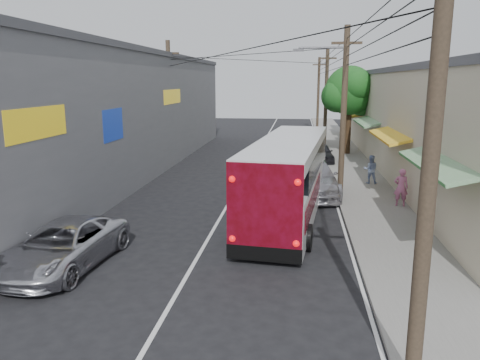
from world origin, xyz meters
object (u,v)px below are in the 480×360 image
at_px(parked_suv, 312,177).
at_px(parked_car_mid, 320,153).
at_px(pedestrian_far, 371,169).
at_px(pedestrian_near, 401,187).
at_px(parked_car_far, 306,137).
at_px(coach_bus, 289,176).
at_px(jeepney, 63,246).

height_order(parked_suv, parked_car_mid, parked_suv).
xyz_separation_m(parked_suv, pedestrian_far, (3.17, 2.32, 0.04)).
bearing_deg(pedestrian_near, parked_car_mid, -70.63).
height_order(parked_car_mid, parked_car_far, parked_car_far).
bearing_deg(parked_suv, pedestrian_near, -34.96).
height_order(coach_bus, parked_car_far, coach_bus).
bearing_deg(jeepney, pedestrian_far, 54.34).
height_order(jeepney, pedestrian_far, pedestrian_far).
xyz_separation_m(parked_car_mid, pedestrian_near, (3.00, -11.64, 0.28)).
xyz_separation_m(coach_bus, parked_suv, (1.04, 3.96, -0.82)).
bearing_deg(parked_car_mid, parked_suv, -101.46).
relative_size(jeepney, parked_car_far, 0.98).
distance_m(jeepney, parked_car_far, 28.71).
bearing_deg(pedestrian_near, pedestrian_far, -77.22).
relative_size(coach_bus, parked_car_mid, 2.89).
xyz_separation_m(coach_bus, jeepney, (-6.56, -6.34, -0.99)).
bearing_deg(pedestrian_far, parked_car_far, -73.50).
bearing_deg(coach_bus, parked_car_mid, 88.46).
relative_size(parked_car_mid, pedestrian_near, 2.37).
height_order(coach_bus, jeepney, coach_bus).
distance_m(jeepney, parked_suv, 12.81).
xyz_separation_m(coach_bus, parked_car_mid, (1.84, 13.38, -1.00)).
height_order(jeepney, parked_car_mid, jeepney).
bearing_deg(parked_car_mid, pedestrian_far, -78.11).
xyz_separation_m(jeepney, parked_suv, (7.60, 10.31, 0.16)).
bearing_deg(coach_bus, parked_suv, 81.61).
bearing_deg(pedestrian_far, parked_car_mid, -66.91).
bearing_deg(coach_bus, pedestrian_near, 26.00).
bearing_deg(jeepney, parked_car_mid, 71.74).
bearing_deg(parked_car_far, parked_car_mid, -85.79).
xyz_separation_m(coach_bus, pedestrian_far, (4.21, 6.28, -0.79)).
relative_size(coach_bus, pedestrian_far, 7.46).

